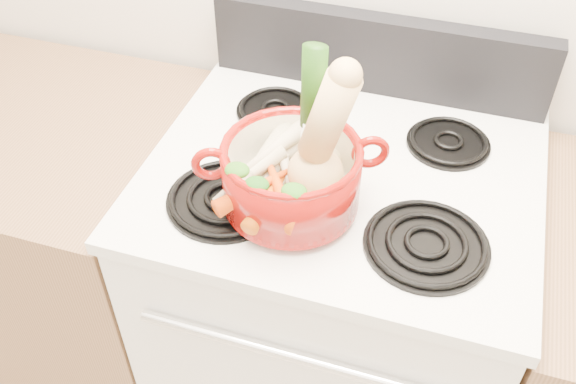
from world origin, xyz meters
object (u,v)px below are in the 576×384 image
(stove_body, at_px, (332,315))
(squash, at_px, (317,135))
(dutch_oven, at_px, (291,176))
(leek, at_px, (312,115))

(stove_body, relative_size, squash, 3.55)
(dutch_oven, height_order, leek, leek)
(dutch_oven, bearing_deg, squash, -7.61)
(stove_body, height_order, leek, leek)
(stove_body, height_order, squash, squash)
(stove_body, relative_size, leek, 3.24)
(stove_body, height_order, dutch_oven, dutch_oven)
(squash, bearing_deg, stove_body, 82.46)
(leek, bearing_deg, stove_body, 63.43)
(stove_body, xyz_separation_m, squash, (-0.03, -0.12, 0.66))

